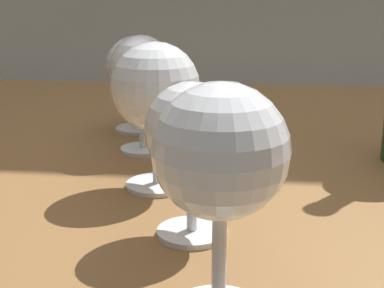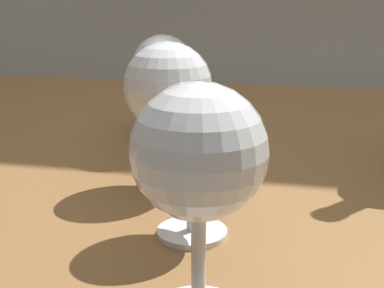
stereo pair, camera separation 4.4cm
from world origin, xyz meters
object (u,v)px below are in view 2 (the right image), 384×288
Objects in this scene: wine_glass_white at (168,89)px; wine_glass_merlot at (162,68)px; wine_glass_pinot at (192,133)px; wine_glass_cabernet at (163,69)px; wine_glass_rose at (199,157)px.

wine_glass_white reaches higher than wine_glass_merlot.
wine_glass_white reaches higher than wine_glass_pinot.
wine_glass_cabernet is at bearing 110.58° from wine_glass_pinot.
wine_glass_rose is 1.15× the size of wine_glass_pinot.
wine_glass_rose is 0.37m from wine_glass_cabernet.
wine_glass_pinot is at bearing -69.42° from wine_glass_cabernet.
wine_glass_rose is 1.03× the size of wine_glass_cabernet.
wine_glass_pinot is 0.95× the size of wine_glass_merlot.
wine_glass_merlot reaches higher than wine_glass_pinot.
wine_glass_cabernet is at bearing 107.51° from wine_glass_white.
wine_glass_pinot is at bearing -66.04° from wine_glass_white.
wine_glass_merlot is (-0.12, 0.34, 0.00)m from wine_glass_pinot.
wine_glass_cabernet is (-0.12, 0.36, -0.00)m from wine_glass_rose.
wine_glass_white is at bearing 113.96° from wine_glass_pinot.
wine_glass_white is 0.24m from wine_glass_merlot.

